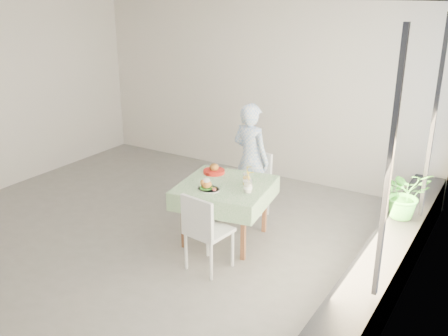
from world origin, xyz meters
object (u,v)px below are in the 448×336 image
Objects in this scene: chair_far at (251,196)px; diner at (251,160)px; potted_plant at (405,194)px; chair_near at (208,246)px; main_dish at (207,186)px; cafe_table at (225,205)px; juice_cup_orange at (247,180)px.

diner is (-0.04, 0.06, 0.51)m from chair_far.
potted_plant is at bearing -173.81° from diner.
chair_near is at bearing -79.25° from chair_far.
main_dish is at bearing 124.01° from chair_near.
chair_near is at bearing -141.11° from potted_plant.
main_dish is (-0.08, -0.27, 0.33)m from cafe_table.
chair_far is at bearing 137.34° from diner.
potted_plant reaches higher than chair_near.
juice_cup_orange is (0.23, 0.11, 0.35)m from cafe_table.
juice_cup_orange is (0.31, 0.38, 0.02)m from main_dish.
chair_far is 0.92m from juice_cup_orange.
diner is at bearing 98.34° from cafe_table.
diner reaches higher than chair_far.
juice_cup_orange is 1.80m from potted_plant.
chair_near reaches higher than cafe_table.
chair_near reaches higher than main_dish.
chair_near is 2.28m from potted_plant.
chair_near is 3.28× the size of main_dish.
juice_cup_orange is (0.36, -0.74, 0.03)m from diner.
juice_cup_orange is at bearing 125.69° from diner.
chair_near is 0.95m from juice_cup_orange.
chair_near is (0.20, -0.68, -0.18)m from cafe_table.
chair_far is 1.18m from main_dish.
potted_plant reaches higher than chair_far.
cafe_table is 0.73m from chair_near.
chair_near is at bearing 112.08° from diner.
cafe_table is 1.31× the size of chair_near.
potted_plant is (2.01, -0.08, 0.51)m from chair_far.
potted_plant is at bearing -2.41° from chair_far.
juice_cup_orange is at bearing 25.52° from cafe_table.
chair_near is at bearing -55.99° from main_dish.
chair_far is at bearing 90.05° from main_dish.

